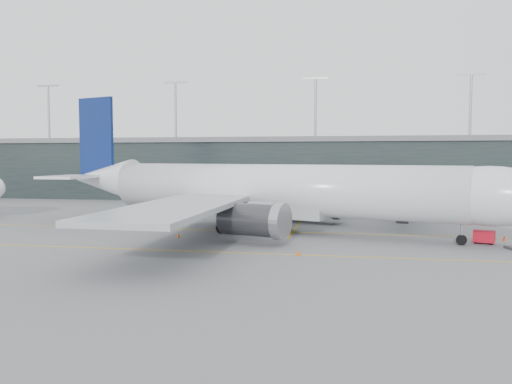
# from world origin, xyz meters

# --- Properties ---
(ground) EXTENTS (320.00, 320.00, 0.00)m
(ground) POSITION_xyz_m (0.00, 0.00, 0.00)
(ground) COLOR slate
(ground) RESTS_ON ground
(taxiline_a) EXTENTS (160.00, 0.25, 0.02)m
(taxiline_a) POSITION_xyz_m (0.00, -4.00, 0.01)
(taxiline_a) COLOR gold
(taxiline_a) RESTS_ON ground
(taxiline_b) EXTENTS (160.00, 0.25, 0.02)m
(taxiline_b) POSITION_xyz_m (0.00, -20.00, 0.01)
(taxiline_b) COLOR gold
(taxiline_b) RESTS_ON ground
(taxiline_lead_main) EXTENTS (0.25, 60.00, 0.02)m
(taxiline_lead_main) POSITION_xyz_m (5.00, 20.00, 0.01)
(taxiline_lead_main) COLOR gold
(taxiline_lead_main) RESTS_ON ground
(terminal) EXTENTS (240.00, 36.00, 29.00)m
(terminal) POSITION_xyz_m (-0.00, 58.00, 7.62)
(terminal) COLOR black
(terminal) RESTS_ON ground
(main_aircraft) EXTENTS (71.92, 66.20, 20.62)m
(main_aircraft) POSITION_xyz_m (1.74, -3.05, 5.79)
(main_aircraft) COLOR silver
(main_aircraft) RESTS_ON ground
(jet_bridge) EXTENTS (7.93, 44.12, 6.28)m
(jet_bridge) POSITION_xyz_m (22.06, 22.77, 4.70)
(jet_bridge) COLOR #27262B
(jet_bridge) RESTS_ON ground
(gse_cart) EXTENTS (2.75, 2.25, 1.62)m
(gse_cart) POSITION_xyz_m (28.78, -9.15, 0.90)
(gse_cart) COLOR red
(gse_cart) RESTS_ON ground
(uld_a) EXTENTS (2.07, 1.83, 1.61)m
(uld_a) POSITION_xyz_m (-3.98, 10.04, 0.84)
(uld_a) COLOR #313236
(uld_a) RESTS_ON ground
(uld_b) EXTENTS (2.16, 1.94, 1.63)m
(uld_b) POSITION_xyz_m (-2.87, 11.43, 0.86)
(uld_b) COLOR #313236
(uld_b) RESTS_ON ground
(uld_c) EXTENTS (2.33, 1.97, 1.94)m
(uld_c) POSITION_xyz_m (-1.10, 9.77, 1.02)
(uld_c) COLOR #313236
(uld_c) RESTS_ON ground
(cone_nose) EXTENTS (0.44, 0.44, 0.70)m
(cone_nose) POSITION_xyz_m (31.82, -6.63, 0.35)
(cone_nose) COLOR #EB3B0D
(cone_nose) RESTS_ON ground
(cone_wing_stbd) EXTENTS (0.46, 0.46, 0.74)m
(cone_wing_stbd) POSITION_xyz_m (7.29, -20.42, 0.37)
(cone_wing_stbd) COLOR #D2520B
(cone_wing_stbd) RESTS_ON ground
(cone_wing_port) EXTENTS (0.41, 0.41, 0.66)m
(cone_wing_port) POSITION_xyz_m (8.29, 11.23, 0.33)
(cone_wing_port) COLOR orange
(cone_wing_port) RESTS_ON ground
(cone_tail) EXTENTS (0.41, 0.41, 0.66)m
(cone_tail) POSITION_xyz_m (-9.19, -11.20, 0.33)
(cone_tail) COLOR #FE5E0E
(cone_tail) RESTS_ON ground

